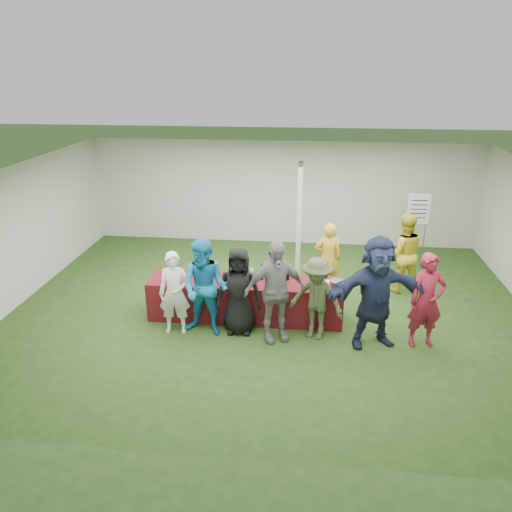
# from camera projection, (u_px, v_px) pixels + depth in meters

# --- Properties ---
(ground) EXTENTS (60.00, 60.00, 0.00)m
(ground) POSITION_uv_depth(u_px,v_px,m) (270.00, 309.00, 9.80)
(ground) COLOR #284719
(ground) RESTS_ON ground
(tent) EXTENTS (10.00, 10.00, 10.00)m
(tent) POSITION_uv_depth(u_px,v_px,m) (299.00, 226.00, 10.37)
(tent) COLOR white
(tent) RESTS_ON ground
(serving_table) EXTENTS (3.60, 0.80, 0.75)m
(serving_table) POSITION_uv_depth(u_px,v_px,m) (245.00, 299.00, 9.38)
(serving_table) COLOR maroon
(serving_table) RESTS_ON ground
(wine_bottles) EXTENTS (0.56, 0.16, 0.32)m
(wine_bottles) POSITION_uv_depth(u_px,v_px,m) (277.00, 273.00, 9.27)
(wine_bottles) COLOR black
(wine_bottles) RESTS_ON serving_table
(wine_glasses) EXTENTS (2.73, 0.10, 0.16)m
(wine_glasses) POSITION_uv_depth(u_px,v_px,m) (219.00, 279.00, 9.02)
(wine_glasses) COLOR silver
(wine_glasses) RESTS_ON serving_table
(water_bottle) EXTENTS (0.07, 0.07, 0.23)m
(water_bottle) POSITION_uv_depth(u_px,v_px,m) (252.00, 274.00, 9.27)
(water_bottle) COLOR silver
(water_bottle) RESTS_ON serving_table
(bar_towel) EXTENTS (0.25, 0.18, 0.03)m
(bar_towel) POSITION_uv_depth(u_px,v_px,m) (333.00, 283.00, 9.13)
(bar_towel) COLOR white
(bar_towel) RESTS_ON serving_table
(dump_bucket) EXTENTS (0.27, 0.27, 0.18)m
(dump_bucket) POSITION_uv_depth(u_px,v_px,m) (337.00, 285.00, 8.84)
(dump_bucket) COLOR slate
(dump_bucket) RESTS_ON serving_table
(wine_list_sign) EXTENTS (0.50, 0.03, 1.80)m
(wine_list_sign) POSITION_uv_depth(u_px,v_px,m) (418.00, 215.00, 11.29)
(wine_list_sign) COLOR slate
(wine_list_sign) RESTS_ON ground
(staff_pourer) EXTENTS (0.60, 0.43, 1.53)m
(staff_pourer) POSITION_uv_depth(u_px,v_px,m) (328.00, 259.00, 10.24)
(staff_pourer) COLOR yellow
(staff_pourer) RESTS_ON ground
(staff_back) EXTENTS (0.86, 0.69, 1.70)m
(staff_back) POSITION_uv_depth(u_px,v_px,m) (403.00, 253.00, 10.32)
(staff_back) COLOR gold
(staff_back) RESTS_ON ground
(customer_0) EXTENTS (0.59, 0.42, 1.51)m
(customer_0) POSITION_uv_depth(u_px,v_px,m) (175.00, 293.00, 8.74)
(customer_0) COLOR white
(customer_0) RESTS_ON ground
(customer_1) EXTENTS (0.97, 0.82, 1.76)m
(customer_1) POSITION_uv_depth(u_px,v_px,m) (205.00, 288.00, 8.64)
(customer_1) COLOR #1981BA
(customer_1) RESTS_ON ground
(customer_2) EXTENTS (0.79, 0.53, 1.59)m
(customer_2) POSITION_uv_depth(u_px,v_px,m) (239.00, 291.00, 8.73)
(customer_2) COLOR black
(customer_2) RESTS_ON ground
(customer_3) EXTENTS (1.15, 0.80, 1.82)m
(customer_3) POSITION_uv_depth(u_px,v_px,m) (275.00, 291.00, 8.44)
(customer_3) COLOR gray
(customer_3) RESTS_ON ground
(customer_4) EXTENTS (1.09, 0.85, 1.49)m
(customer_4) POSITION_uv_depth(u_px,v_px,m) (316.00, 299.00, 8.55)
(customer_4) COLOR #444D2C
(customer_4) RESTS_ON ground
(customer_5) EXTENTS (1.90, 1.07, 1.95)m
(customer_5) POSITION_uv_depth(u_px,v_px,m) (376.00, 292.00, 8.26)
(customer_5) COLOR #1E2744
(customer_5) RESTS_ON ground
(customer_6) EXTENTS (0.67, 0.51, 1.66)m
(customer_6) POSITION_uv_depth(u_px,v_px,m) (427.00, 301.00, 8.28)
(customer_6) COLOR maroon
(customer_6) RESTS_ON ground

